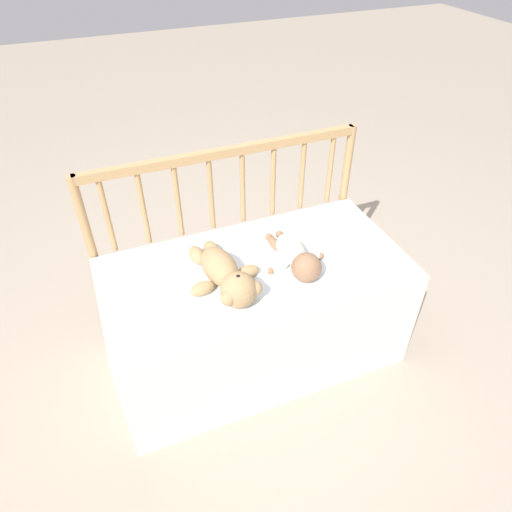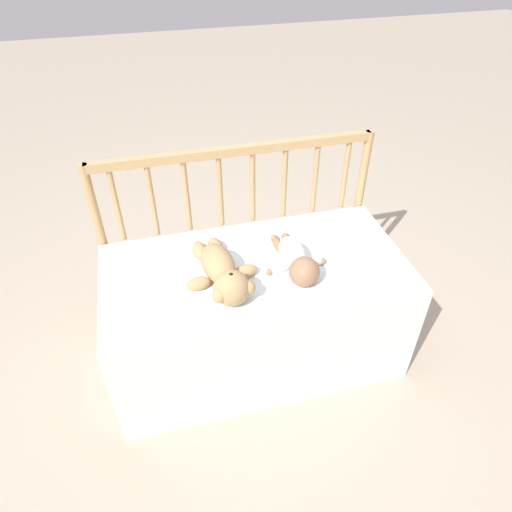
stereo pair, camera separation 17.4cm
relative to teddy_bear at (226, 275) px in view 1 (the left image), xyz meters
name	(u,v)px [view 1 (the left image)]	position (x,y,z in m)	size (l,w,h in m)	color
ground_plane	(256,351)	(0.14, 0.06, -0.57)	(12.00, 12.00, 0.00)	tan
crib_mattress	(256,313)	(0.14, 0.06, -0.31)	(1.20, 0.60, 0.51)	white
crib_rail	(228,204)	(0.14, 0.38, 0.04)	(1.20, 0.04, 0.87)	tan
blanket	(252,269)	(0.12, 0.05, -0.05)	(0.77, 0.51, 0.01)	white
teddy_bear	(226,275)	(0.00, 0.00, 0.00)	(0.28, 0.41, 0.13)	tan
baby	(296,257)	(0.29, 0.01, -0.01)	(0.26, 0.35, 0.11)	#EAEACC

